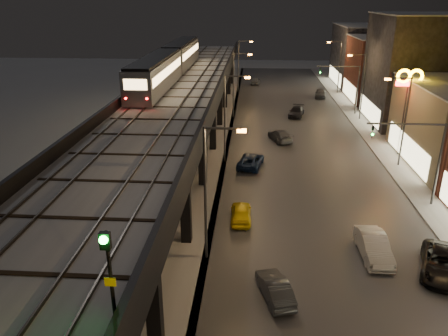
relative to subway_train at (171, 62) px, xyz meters
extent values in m
cube|color=#46474D|center=(16.00, -9.38, -8.31)|extent=(17.00, 120.00, 0.06)
cube|color=#9FA1A8|center=(26.00, -9.38, -8.27)|extent=(4.00, 120.00, 0.14)
cube|color=#9FA1A8|center=(2.50, -9.38, -8.31)|extent=(11.00, 120.00, 0.06)
cube|color=black|center=(2.50, -12.38, -2.54)|extent=(9.00, 100.00, 1.00)
cube|color=black|center=(-1.20, -39.38, -5.69)|extent=(0.70, 0.70, 5.30)
cube|color=black|center=(6.20, -39.38, -5.69)|extent=(0.70, 0.70, 5.30)
cube|color=black|center=(2.50, -39.38, -3.19)|extent=(8.00, 0.60, 0.50)
cube|color=black|center=(-1.20, -29.38, -5.69)|extent=(0.70, 0.70, 5.30)
cube|color=black|center=(6.20, -29.38, -5.69)|extent=(0.70, 0.70, 5.30)
cube|color=black|center=(2.50, -29.38, -3.19)|extent=(8.00, 0.60, 0.50)
cube|color=black|center=(-1.20, -19.38, -5.69)|extent=(0.70, 0.70, 5.30)
cube|color=black|center=(6.20, -19.38, -5.69)|extent=(0.70, 0.70, 5.30)
cube|color=black|center=(2.50, -19.38, -3.19)|extent=(8.00, 0.60, 0.50)
cube|color=black|center=(-1.20, -9.38, -5.69)|extent=(0.70, 0.70, 5.30)
cube|color=black|center=(6.20, -9.38, -5.69)|extent=(0.70, 0.70, 5.30)
cube|color=black|center=(2.50, -9.38, -3.19)|extent=(8.00, 0.60, 0.50)
cube|color=black|center=(-1.20, 0.62, -5.69)|extent=(0.70, 0.70, 5.30)
cube|color=black|center=(6.20, 0.62, -5.69)|extent=(0.70, 0.70, 5.30)
cube|color=black|center=(2.50, 0.62, -3.19)|extent=(8.00, 0.60, 0.50)
cube|color=black|center=(-1.20, 10.62, -5.69)|extent=(0.70, 0.70, 5.30)
cube|color=black|center=(6.20, 10.62, -5.69)|extent=(0.70, 0.70, 5.30)
cube|color=black|center=(2.50, 10.62, -3.19)|extent=(8.00, 0.60, 0.50)
cube|color=black|center=(-1.20, 20.62, -5.69)|extent=(0.70, 0.70, 5.30)
cube|color=black|center=(6.20, 20.62, -5.69)|extent=(0.70, 0.70, 5.30)
cube|color=black|center=(2.50, 20.62, -3.19)|extent=(8.00, 0.60, 0.50)
cube|color=black|center=(-1.20, 30.62, -5.69)|extent=(0.70, 0.70, 5.30)
cube|color=black|center=(6.20, 30.62, -5.69)|extent=(0.70, 0.70, 5.30)
cube|color=black|center=(2.50, 30.62, -3.19)|extent=(8.00, 0.60, 0.50)
cube|color=#B2B7C1|center=(2.50, -12.38, -1.96)|extent=(8.40, 100.00, 0.16)
cube|color=#332D28|center=(-0.72, -12.38, -1.80)|extent=(0.08, 98.00, 0.16)
cube|color=#332D28|center=(0.72, -12.38, -1.80)|extent=(0.08, 98.00, 0.16)
cube|color=#332D28|center=(3.78, -12.38, -1.80)|extent=(0.08, 98.00, 0.16)
cube|color=#332D28|center=(5.22, -12.38, -1.80)|extent=(0.08, 98.00, 0.16)
cube|color=black|center=(2.50, -42.38, -1.85)|extent=(7.80, 0.24, 0.06)
cube|color=black|center=(2.50, -26.38, -1.85)|extent=(7.80, 0.24, 0.06)
cube|color=black|center=(2.50, -10.38, -1.85)|extent=(7.80, 0.24, 0.06)
cube|color=black|center=(2.50, 5.62, -1.85)|extent=(7.80, 0.24, 0.06)
cube|color=black|center=(2.50, 21.62, -1.85)|extent=(7.80, 0.24, 0.06)
cube|color=black|center=(6.85, -12.38, -1.49)|extent=(0.30, 100.00, 1.10)
cube|color=black|center=(-1.85, -12.38, -1.49)|extent=(0.30, 100.00, 1.10)
cube|color=beige|center=(26.45, -12.38, -6.74)|extent=(0.10, 12.00, 2.40)
cube|color=#28282F|center=(32.50, 3.62, -1.34)|extent=(12.00, 13.00, 14.00)
cube|color=beige|center=(26.45, 3.62, -6.74)|extent=(0.10, 10.40, 2.40)
cube|color=#B2B7C1|center=(32.50, 3.62, 5.74)|extent=(12.20, 13.20, 0.16)
cube|color=brown|center=(32.50, 17.62, -3.34)|extent=(12.00, 12.00, 10.00)
cube|color=beige|center=(26.45, 17.62, -6.74)|extent=(0.10, 9.60, 2.40)
cube|color=#B2B7C1|center=(32.50, 17.62, 1.74)|extent=(12.20, 12.20, 0.16)
cube|color=#313037|center=(32.50, 31.62, -2.84)|extent=(12.00, 16.00, 11.00)
cube|color=beige|center=(26.45, 31.62, -6.74)|extent=(0.10, 12.80, 2.40)
cube|color=#B2B7C1|center=(32.50, 31.62, 2.74)|extent=(12.20, 16.20, 0.16)
cylinder|color=#38383A|center=(7.80, -31.38, -3.84)|extent=(0.18, 0.18, 9.00)
cube|color=#38383A|center=(8.90, -31.38, 0.56)|extent=(2.20, 0.12, 0.12)
cube|color=orange|center=(10.00, -31.38, 0.44)|extent=(0.55, 0.28, 0.18)
cylinder|color=#38383A|center=(7.80, -13.38, -3.84)|extent=(0.18, 0.18, 9.00)
cube|color=#38383A|center=(8.90, -13.38, 0.56)|extent=(2.20, 0.12, 0.12)
cube|color=orange|center=(10.00, -13.38, 0.44)|extent=(0.55, 0.28, 0.18)
cylinder|color=#38383A|center=(25.50, -13.38, -3.84)|extent=(0.18, 0.18, 9.00)
cube|color=#38383A|center=(24.40, -13.38, 0.56)|extent=(2.20, 0.12, 0.12)
cube|color=orange|center=(23.30, -13.38, 0.44)|extent=(0.55, 0.28, 0.18)
cylinder|color=#38383A|center=(7.80, 4.62, -3.84)|extent=(0.18, 0.18, 9.00)
cube|color=#38383A|center=(8.90, 4.62, 0.56)|extent=(2.20, 0.12, 0.12)
cube|color=orange|center=(10.00, 4.62, 0.44)|extent=(0.55, 0.28, 0.18)
cylinder|color=#38383A|center=(25.50, 4.62, -3.84)|extent=(0.18, 0.18, 9.00)
cube|color=#38383A|center=(24.40, 4.62, 0.56)|extent=(2.20, 0.12, 0.12)
cube|color=orange|center=(23.30, 4.62, 0.44)|extent=(0.55, 0.28, 0.18)
cylinder|color=#38383A|center=(7.80, 22.62, -3.84)|extent=(0.18, 0.18, 9.00)
cube|color=#38383A|center=(8.90, 22.62, 0.56)|extent=(2.20, 0.12, 0.12)
cube|color=orange|center=(10.00, 22.62, 0.44)|extent=(0.55, 0.28, 0.18)
cylinder|color=#38383A|center=(25.50, 22.62, -3.84)|extent=(0.18, 0.18, 9.00)
cube|color=#38383A|center=(24.40, 22.62, 0.56)|extent=(2.20, 0.12, 0.12)
cube|color=orange|center=(23.30, 22.62, 0.44)|extent=(0.55, 0.28, 0.18)
cylinder|color=#38383A|center=(25.50, -22.38, -4.84)|extent=(0.20, 0.20, 7.00)
cube|color=#38383A|center=(22.50, -22.38, -1.44)|extent=(6.00, 0.12, 0.12)
imported|color=black|center=(20.00, -22.38, -1.94)|extent=(0.20, 0.16, 1.00)
sphere|color=#0CFF26|center=(20.00, -22.53, -2.19)|extent=(0.18, 0.18, 0.18)
cylinder|color=#38383A|center=(25.50, 7.62, -4.84)|extent=(0.20, 0.20, 7.00)
cube|color=#38383A|center=(22.50, 7.62, -1.44)|extent=(6.00, 0.12, 0.12)
imported|color=black|center=(20.00, 7.62, -1.94)|extent=(0.20, 0.16, 1.00)
sphere|color=#0CFF26|center=(20.00, 7.47, -2.19)|extent=(0.18, 0.18, 0.18)
cube|color=gray|center=(0.00, -8.82, -0.11)|extent=(2.83, 17.06, 3.22)
cube|color=black|center=(0.00, -8.82, 1.62)|extent=(2.53, 16.57, 0.24)
cube|color=#EDBD77|center=(-1.42, -8.82, 0.33)|extent=(0.05, 15.60, 0.88)
cube|color=#EDBD77|center=(1.42, -8.82, 0.33)|extent=(0.05, 15.60, 0.88)
cube|color=gray|center=(0.00, 8.83, -0.11)|extent=(2.83, 17.06, 3.22)
cube|color=black|center=(0.00, 8.83, 1.62)|extent=(2.53, 16.57, 0.24)
cube|color=#EDBD77|center=(-1.42, 8.83, 0.33)|extent=(0.05, 15.60, 0.88)
cube|color=#EDBD77|center=(1.42, 8.83, 0.33)|extent=(0.05, 15.60, 0.88)
cube|color=#EDBD77|center=(0.00, -17.36, 0.38)|extent=(2.14, 0.05, 0.97)
sphere|color=#FF0C0C|center=(-0.97, -17.38, -0.89)|extent=(0.19, 0.19, 0.19)
sphere|color=#FF0C0C|center=(0.97, -17.38, -0.89)|extent=(0.19, 0.19, 0.19)
cylinder|color=black|center=(6.40, -44.90, -0.21)|extent=(0.12, 0.12, 3.03)
cube|color=black|center=(6.40, -45.02, 1.05)|extent=(0.32, 0.18, 0.55)
sphere|color=#0CFF26|center=(6.40, -45.14, 1.16)|extent=(0.26, 0.26, 0.26)
cube|color=#FFED09|center=(6.40, -45.00, -0.41)|extent=(0.35, 0.04, 0.30)
imported|color=#E0C00B|center=(9.91, -26.13, -7.69)|extent=(1.65, 3.87, 1.30)
imported|color=#393D44|center=(12.13, -35.24, -7.71)|extent=(2.33, 4.02, 1.25)
imported|color=#132243|center=(10.51, -14.71, -7.69)|extent=(2.97, 4.96, 1.29)
imported|color=slate|center=(13.91, -5.91, -7.68)|extent=(3.15, 4.90, 1.32)
imported|color=slate|center=(10.93, 29.98, -7.69)|extent=(1.98, 3.96, 1.30)
imported|color=#AAAAAA|center=(18.75, -30.55, -7.57)|extent=(1.72, 4.69, 1.53)
imported|color=black|center=(22.50, -32.22, -7.62)|extent=(4.01, 5.68, 1.44)
imported|color=black|center=(16.81, 5.65, -7.66)|extent=(2.84, 4.94, 1.35)
imported|color=#50535B|center=(22.00, 18.72, -7.61)|extent=(2.34, 4.50, 1.46)
cylinder|color=#38383A|center=(26.50, -9.93, -4.60)|extent=(0.24, 0.24, 7.48)
cube|color=#FF0C0C|center=(26.50, -9.93, -0.58)|extent=(2.62, 0.25, 0.47)
torus|color=#F8AD00|center=(25.89, -9.93, 0.17)|extent=(1.52, 0.31, 1.51)
torus|color=#F8AD00|center=(27.11, -9.93, 0.17)|extent=(1.52, 0.31, 1.51)
camera|label=1|loc=(10.65, -55.89, 7.74)|focal=35.00mm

